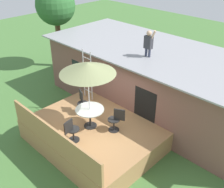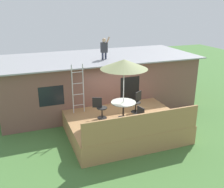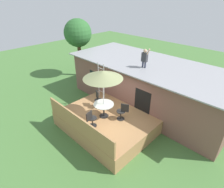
% 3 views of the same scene
% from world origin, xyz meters
% --- Properties ---
extents(ground_plane, '(40.00, 40.00, 0.00)m').
position_xyz_m(ground_plane, '(0.00, 0.00, 0.00)').
color(ground_plane, '#477538').
extents(house, '(10.50, 4.50, 2.75)m').
position_xyz_m(house, '(-0.00, 3.60, 1.38)').
color(house, brown).
rests_on(house, ground).
extents(deck, '(4.74, 3.81, 0.80)m').
position_xyz_m(deck, '(0.00, 0.00, 0.40)').
color(deck, '#A87A4C').
rests_on(deck, ground).
extents(deck_railing, '(4.64, 0.08, 0.90)m').
position_xyz_m(deck_railing, '(0.00, -1.85, 1.25)').
color(deck_railing, '#A87A4C').
rests_on(deck_railing, deck).
extents(patio_table, '(1.04, 1.04, 0.74)m').
position_xyz_m(patio_table, '(-0.09, -0.18, 1.39)').
color(patio_table, black).
rests_on(patio_table, deck).
extents(patio_umbrella, '(1.90, 1.90, 2.54)m').
position_xyz_m(patio_umbrella, '(-0.09, -0.18, 3.15)').
color(patio_umbrella, silver).
rests_on(patio_umbrella, deck).
extents(step_ladder, '(0.52, 0.04, 2.20)m').
position_xyz_m(step_ladder, '(-1.68, 1.12, 1.90)').
color(step_ladder, silver).
rests_on(step_ladder, deck).
extents(person_figure, '(0.47, 0.20, 1.11)m').
position_xyz_m(person_figure, '(0.12, 2.78, 3.36)').
color(person_figure, '#33384C').
rests_on(person_figure, house).
extents(patio_chair_left, '(0.59, 0.44, 0.92)m').
position_xyz_m(patio_chair_left, '(-0.97, 0.21, 1.26)').
color(patio_chair_left, black).
rests_on(patio_chair_left, deck).
extents(patio_chair_right, '(0.58, 0.44, 0.92)m').
position_xyz_m(patio_chair_right, '(0.76, 0.29, 1.26)').
color(patio_chair_right, black).
rests_on(patio_chair_right, deck).
extents(patio_chair_near, '(0.44, 0.62, 0.92)m').
position_xyz_m(patio_chair_near, '(0.12, -1.19, 1.26)').
color(patio_chair_near, black).
rests_on(patio_chair_near, deck).
extents(backyard_tree, '(2.20, 2.20, 4.73)m').
position_xyz_m(backyard_tree, '(-6.83, 3.38, 3.58)').
color(backyard_tree, brown).
rests_on(backyard_tree, ground).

